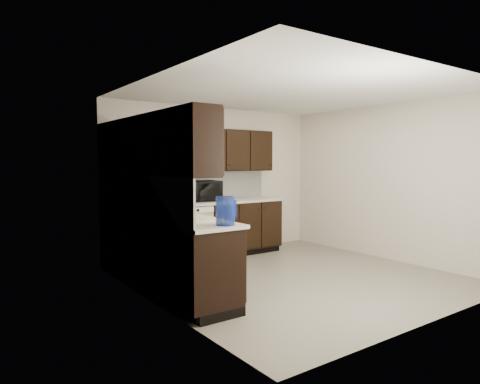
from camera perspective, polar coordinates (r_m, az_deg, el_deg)
name	(u,v)px	position (r m, az deg, el deg)	size (l,w,h in m)	color
floor	(294,277)	(6.00, 7.17, -11.22)	(4.00, 4.00, 0.00)	gray
ceiling	(295,92)	(5.86, 7.38, 13.09)	(4.00, 4.00, 0.00)	white
wall_back	(215,181)	(7.39, -3.32, 1.50)	(4.00, 0.02, 2.50)	beige
wall_left	(157,192)	(4.68, -11.03, -0.01)	(0.02, 4.00, 2.50)	beige
wall_right	(386,182)	(7.30, 18.88, 1.26)	(0.02, 4.00, 2.50)	beige
wall_front	(436,195)	(4.54, 24.68, -0.42)	(4.00, 0.02, 2.50)	beige
lower_cabinets	(189,243)	(6.21, -6.80, -6.77)	(3.00, 2.80, 0.90)	black
countertop	(189,208)	(6.13, -6.84, -2.12)	(3.03, 2.83, 0.04)	beige
backsplash	(169,190)	(6.20, -9.50, 0.33)	(3.00, 2.80, 0.48)	white
upper_cabinets	(179,148)	(6.14, -8.12, 5.82)	(3.00, 2.80, 0.70)	black
dishwasher	(197,229)	(6.59, -5.72, -4.96)	(0.58, 0.04, 0.78)	beige
sink	(184,224)	(4.84, -7.46, -4.23)	(0.54, 0.82, 0.42)	beige
microwave	(201,191)	(6.96, -5.24, 0.14)	(0.59, 0.40, 0.33)	black
soap_bottle_a	(181,206)	(5.27, -7.85, -1.90)	(0.08, 0.09, 0.18)	gray
soap_bottle_b	(181,209)	(4.71, -7.90, -2.31)	(0.09, 0.09, 0.23)	gray
toaster_oven	(122,199)	(6.40, -15.47, -0.88)	(0.33, 0.24, 0.20)	silver
storage_bin	(166,207)	(5.33, -9.87, -1.99)	(0.41, 0.30, 0.16)	white
blue_pitcher	(225,211)	(4.28, -1.98, -2.53)	(0.19, 0.19, 0.29)	navy
teal_tumbler	(149,199)	(6.12, -12.04, -0.94)	(0.10, 0.10, 0.23)	#0B7F75
paper_towel_roll	(162,200)	(5.58, -10.39, -1.11)	(0.13, 0.13, 0.28)	silver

